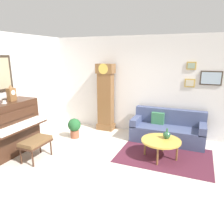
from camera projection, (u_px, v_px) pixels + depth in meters
name	position (u px, v px, depth m)	size (l,w,h in m)	color
ground_plane	(100.00, 167.00, 4.57)	(6.40, 6.00, 0.10)	beige
wall_left	(1.00, 92.00, 5.13)	(0.13, 4.90, 2.80)	silver
wall_back	(134.00, 85.00, 6.32)	(5.30, 0.13, 2.80)	silver
area_rug	(164.00, 156.00, 4.97)	(2.10, 1.50, 0.01)	#4C1E2D
piano	(9.00, 128.00, 4.99)	(0.87, 1.44, 1.23)	#3D2316
piano_bench	(36.00, 142.00, 4.72)	(0.42, 0.70, 0.48)	#3D2316
grandfather_clock	(106.00, 99.00, 6.50)	(0.52, 0.34, 2.03)	brown
couch	(168.00, 130.00, 5.78)	(1.90, 0.80, 0.84)	#424C70
coffee_table	(161.00, 141.00, 4.79)	(0.88, 0.88, 0.44)	gold
mantel_clock	(11.00, 94.00, 4.96)	(0.13, 0.18, 0.38)	brown
teacup	(4.00, 102.00, 4.74)	(0.12, 0.12, 0.06)	white
green_jug	(167.00, 135.00, 4.83)	(0.17, 0.17, 0.24)	#234C33
potted_plant	(74.00, 127.00, 5.98)	(0.36, 0.36, 0.56)	#935138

